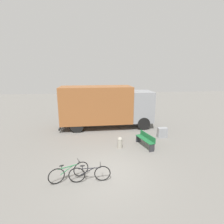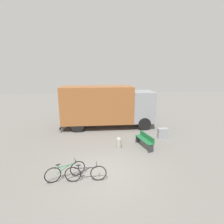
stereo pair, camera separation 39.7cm
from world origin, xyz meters
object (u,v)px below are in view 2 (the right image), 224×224
at_px(bicycle_near, 66,171).
at_px(bollard_near_bench, 119,142).
at_px(park_bench, 145,140).
at_px(delivery_truck, 106,105).
at_px(utility_box, 163,133).
at_px(bicycle_middle, 86,173).

relative_size(bicycle_near, bollard_near_bench, 2.35).
bearing_deg(park_bench, bicycle_near, 109.55).
bearing_deg(park_bench, delivery_truck, 13.20).
distance_m(delivery_truck, utility_box, 4.99).
bearing_deg(bicycle_middle, delivery_truck, 80.02).
bearing_deg(utility_box, bollard_near_bench, -157.78).
distance_m(park_bench, utility_box, 2.14).
height_order(delivery_truck, park_bench, delivery_truck).
bearing_deg(bollard_near_bench, bicycle_near, -133.19).
bearing_deg(delivery_truck, bollard_near_bench, -83.04).
relative_size(park_bench, bicycle_middle, 0.96).
bearing_deg(bicycle_middle, park_bench, 42.79).
distance_m(bicycle_near, bicycle_middle, 0.93).
xyz_separation_m(delivery_truck, bicycle_middle, (-1.36, -7.35, -1.53)).
distance_m(park_bench, bicycle_middle, 4.76).
distance_m(delivery_truck, bicycle_near, 7.61).
xyz_separation_m(delivery_truck, utility_box, (3.82, -2.81, -1.55)).
xyz_separation_m(bicycle_middle, utility_box, (5.18, 4.54, -0.02)).
bearing_deg(bollard_near_bench, delivery_truck, 96.91).
xyz_separation_m(bicycle_near, bollard_near_bench, (2.76, 2.94, 0.01)).
xyz_separation_m(park_bench, bollard_near_bench, (-1.65, -0.02, -0.10)).
bearing_deg(bicycle_middle, utility_box, 41.72).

